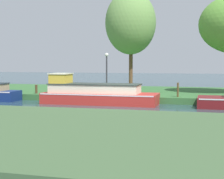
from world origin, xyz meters
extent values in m
plane|color=#29434E|center=(0.00, 0.00, 0.00)|extent=(120.00, 120.00, 0.00)
cube|color=#356633|center=(0.00, 7.00, 0.20)|extent=(72.00, 10.00, 0.40)
cube|color=#3F5C38|center=(0.00, -9.00, 0.20)|extent=(72.00, 10.00, 0.40)
cube|color=#B52B25|center=(-1.62, 1.20, 0.34)|extent=(7.11, 2.19, 0.67)
cube|color=white|center=(-1.62, 1.20, 0.63)|extent=(6.97, 2.22, 0.07)
cube|color=silver|center=(-1.97, 1.20, 0.93)|extent=(5.54, 1.67, 0.51)
cube|color=#2D3731|center=(-1.97, 1.20, 1.22)|extent=(5.64, 1.75, 0.06)
cube|color=gold|center=(-4.20, 1.20, 1.50)|extent=(1.08, 1.40, 0.62)
cube|color=beige|center=(-4.20, 1.20, 1.84)|extent=(1.18, 1.49, 0.06)
cylinder|color=brown|center=(-1.30, 8.77, 2.35)|extent=(0.31, 0.31, 3.89)
ellipsoid|color=#6B954B|center=(-1.30, 8.61, 5.68)|extent=(4.04, 4.06, 5.04)
cylinder|color=#333338|center=(-1.83, 3.48, 1.67)|extent=(0.10, 0.10, 2.54)
sphere|color=white|center=(-1.83, 3.48, 3.06)|extent=(0.24, 0.24, 0.24)
cylinder|color=brown|center=(2.99, 2.71, 0.85)|extent=(0.12, 0.12, 0.90)
cylinder|color=#503320|center=(-6.66, 2.71, 0.70)|extent=(0.16, 0.16, 0.60)
camera|label=1|loc=(4.89, -20.39, 2.62)|focal=59.07mm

